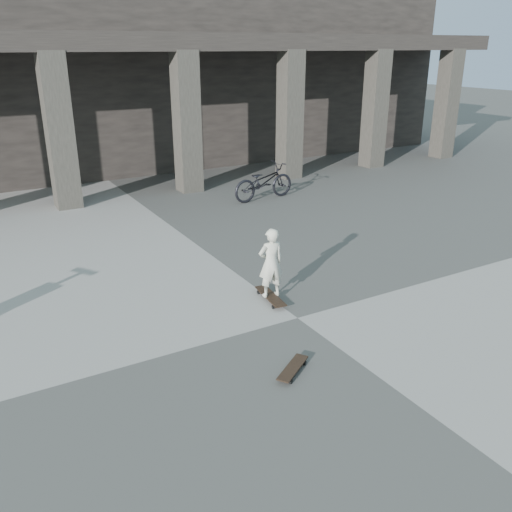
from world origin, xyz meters
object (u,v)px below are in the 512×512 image
longboard (270,296)px  child (271,263)px  bicycle (264,182)px  skateboard_spare (293,368)px

longboard → child: 0.63m
longboard → bicycle: (3.24, 5.73, 0.44)m
longboard → child: bearing=-167.8°
skateboard_spare → bicycle: size_ratio=0.35×
skateboard_spare → longboard: bearing=32.5°
longboard → skateboard_spare: (-0.89, -2.04, -0.01)m
skateboard_spare → bicycle: (4.14, 7.77, 0.45)m
skateboard_spare → child: child is taller
bicycle → child: bearing=144.9°
longboard → skateboard_spare: longboard is taller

